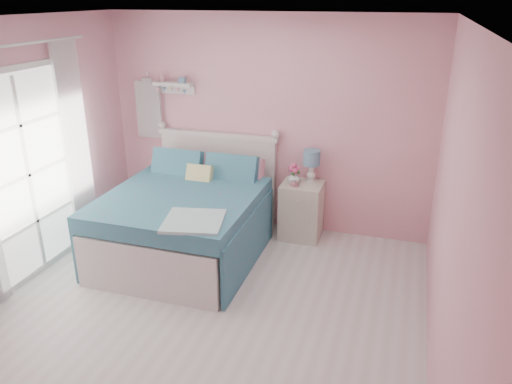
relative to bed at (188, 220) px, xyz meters
The scene contains 12 objects.
floor 1.44m from the bed, 63.15° to the right, with size 4.50×4.50×0.00m, color beige.
room_shell 1.82m from the bed, 63.15° to the right, with size 4.50×4.50×4.50m.
bed is the anchor object (origin of this frame).
nightstand 1.38m from the bed, 33.57° to the left, with size 0.48×0.47×0.69m.
table_lamp 1.59m from the bed, 34.42° to the left, with size 0.20×0.20×0.40m.
vase 1.33m from the bed, 35.41° to the left, with size 0.15×0.15×0.15m, color silver.
teacup 1.30m from the bed, 31.64° to the left, with size 0.09×0.09×0.07m, color #C2828A.
roses 1.36m from the bed, 35.32° to the left, with size 0.14×0.11×0.12m.
wall_shelf 1.73m from the bed, 120.04° to the left, with size 0.50×0.15×0.25m.
hanging_dress 1.66m from the bed, 134.38° to the left, with size 0.34×0.03×0.72m, color white.
french_door 1.72m from the bed, 148.17° to the right, with size 0.04×1.32×2.16m.
curtain_far 1.51m from the bed, behind, with size 0.04×0.40×2.32m, color white.
Camera 1 is at (1.65, -3.42, 2.78)m, focal length 35.00 mm.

